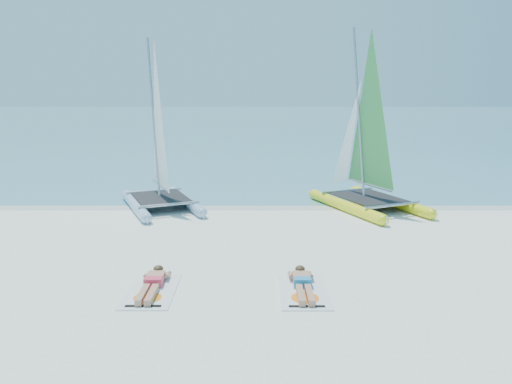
{
  "coord_description": "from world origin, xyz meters",
  "views": [
    {
      "loc": [
        -0.77,
        -12.07,
        4.07
      ],
      "look_at": [
        -0.78,
        1.2,
        1.38
      ],
      "focal_mm": 35.0,
      "sensor_mm": 36.0,
      "label": 1
    }
  ],
  "objects_px": {
    "catamaran_yellow": "(362,149)",
    "sunbather_a": "(153,283)",
    "towel_a": "(151,291)",
    "towel_b": "(303,291)",
    "catamaran_blue": "(159,156)",
    "sunbather_b": "(303,283)"
  },
  "relations": [
    {
      "from": "towel_b",
      "to": "sunbather_a",
      "type": "bearing_deg",
      "value": 176.28
    },
    {
      "from": "catamaran_yellow",
      "to": "sunbather_b",
      "type": "height_order",
      "value": "catamaran_yellow"
    },
    {
      "from": "catamaran_blue",
      "to": "sunbather_a",
      "type": "distance_m",
      "value": 7.75
    },
    {
      "from": "catamaran_yellow",
      "to": "sunbather_a",
      "type": "bearing_deg",
      "value": -150.65
    },
    {
      "from": "towel_b",
      "to": "sunbather_b",
      "type": "xyz_separation_m",
      "value": [
        0.0,
        0.19,
        0.11
      ]
    },
    {
      "from": "towel_a",
      "to": "towel_b",
      "type": "bearing_deg",
      "value": -0.22
    },
    {
      "from": "catamaran_yellow",
      "to": "sunbather_a",
      "type": "height_order",
      "value": "catamaran_yellow"
    },
    {
      "from": "catamaran_yellow",
      "to": "sunbather_a",
      "type": "xyz_separation_m",
      "value": [
        -5.92,
        -7.7,
        -1.92
      ]
    },
    {
      "from": "catamaran_yellow",
      "to": "towel_a",
      "type": "relative_size",
      "value": 3.51
    },
    {
      "from": "catamaran_yellow",
      "to": "sunbather_b",
      "type": "bearing_deg",
      "value": -132.88
    },
    {
      "from": "catamaran_yellow",
      "to": "sunbather_b",
      "type": "xyz_separation_m",
      "value": [
        -2.77,
        -7.71,
        -1.92
      ]
    },
    {
      "from": "catamaran_yellow",
      "to": "towel_a",
      "type": "bearing_deg",
      "value": -149.97
    },
    {
      "from": "catamaran_yellow",
      "to": "sunbather_b",
      "type": "relative_size",
      "value": 3.76
    },
    {
      "from": "towel_b",
      "to": "sunbather_b",
      "type": "distance_m",
      "value": 0.22
    },
    {
      "from": "catamaran_blue",
      "to": "towel_b",
      "type": "height_order",
      "value": "catamaran_blue"
    },
    {
      "from": "towel_b",
      "to": "sunbather_b",
      "type": "relative_size",
      "value": 1.07
    },
    {
      "from": "sunbather_a",
      "to": "sunbather_b",
      "type": "height_order",
      "value": "same"
    },
    {
      "from": "catamaran_yellow",
      "to": "sunbather_a",
      "type": "relative_size",
      "value": 3.76
    },
    {
      "from": "towel_a",
      "to": "towel_b",
      "type": "relative_size",
      "value": 1.0
    },
    {
      "from": "towel_a",
      "to": "sunbather_b",
      "type": "bearing_deg",
      "value": 3.27
    },
    {
      "from": "catamaran_yellow",
      "to": "towel_a",
      "type": "xyz_separation_m",
      "value": [
        -5.92,
        -7.89,
        -2.03
      ]
    },
    {
      "from": "sunbather_a",
      "to": "catamaran_blue",
      "type": "bearing_deg",
      "value": 99.45
    }
  ]
}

